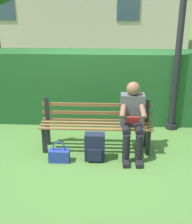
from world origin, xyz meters
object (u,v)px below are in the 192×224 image
object	(u,v)px
person_seated	(132,117)
lamp_post	(181,24)
handbag	(59,155)
park_bench	(96,124)
backpack	(95,147)

from	to	relation	value
person_seated	lamp_post	size ratio (longest dim) A/B	0.37
person_seated	handbag	bearing A→B (deg)	15.75
person_seated	park_bench	bearing A→B (deg)	-15.03
handbag	park_bench	bearing A→B (deg)	-139.68
handbag	backpack	bearing A→B (deg)	-171.99
handbag	lamp_post	size ratio (longest dim) A/B	0.11
handbag	lamp_post	world-z (taller)	lamp_post
park_bench	person_seated	size ratio (longest dim) A/B	1.55
person_seated	handbag	distance (m)	1.31
handbag	lamp_post	xyz separation A→B (m)	(-2.01, -1.35, 1.89)
park_bench	person_seated	world-z (taller)	person_seated
park_bench	handbag	xyz separation A→B (m)	(0.57, 0.48, -0.33)
person_seated	handbag	world-z (taller)	person_seated
person_seated	lamp_post	bearing A→B (deg)	-129.77
lamp_post	person_seated	bearing A→B (deg)	50.23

